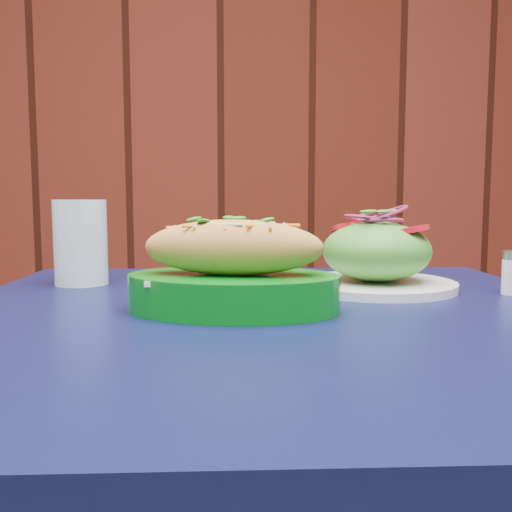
{
  "coord_description": "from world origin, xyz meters",
  "views": [
    {
      "loc": [
        0.01,
        0.48,
        0.89
      ],
      "look_at": [
        0.05,
        1.19,
        0.81
      ],
      "focal_mm": 40.0,
      "sensor_mm": 36.0,
      "label": 1
    }
  ],
  "objects": [
    {
      "name": "cafe_table",
      "position": [
        0.07,
        1.14,
        0.66
      ],
      "size": [
        0.81,
        0.81,
        0.75
      ],
      "rotation": [
        0.0,
        0.0,
        -0.02
      ],
      "color": "black",
      "rests_on": "ground"
    },
    {
      "name": "salad_plate",
      "position": [
        0.23,
        1.29,
        0.8
      ],
      "size": [
        0.23,
        0.23,
        0.12
      ],
      "rotation": [
        0.0,
        0.0,
        0.15
      ],
      "color": "white",
      "rests_on": "cafe_table"
    },
    {
      "name": "water_glass",
      "position": [
        -0.21,
        1.36,
        0.82
      ],
      "size": [
        0.08,
        0.08,
        0.13
      ],
      "primitive_type": "cylinder",
      "color": "silver",
      "rests_on": "cafe_table"
    },
    {
      "name": "salt_shaker",
      "position": [
        0.4,
        1.23,
        0.78
      ],
      "size": [
        0.03,
        0.03,
        0.06
      ],
      "color": "white",
      "rests_on": "cafe_table"
    },
    {
      "name": "banh_mi_basket",
      "position": [
        0.02,
        1.14,
        0.8
      ],
      "size": [
        0.28,
        0.21,
        0.12
      ],
      "rotation": [
        0.0,
        0.0,
        -0.18
      ],
      "color": "#047213",
      "rests_on": "cafe_table"
    },
    {
      "name": "brick_wall",
      "position": [
        0.0,
        2.97,
        1.4
      ],
      "size": [
        4.9,
        0.04,
        2.8
      ],
      "primitive_type": "cube",
      "color": "#4D190E",
      "rests_on": "ground"
    }
  ]
}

